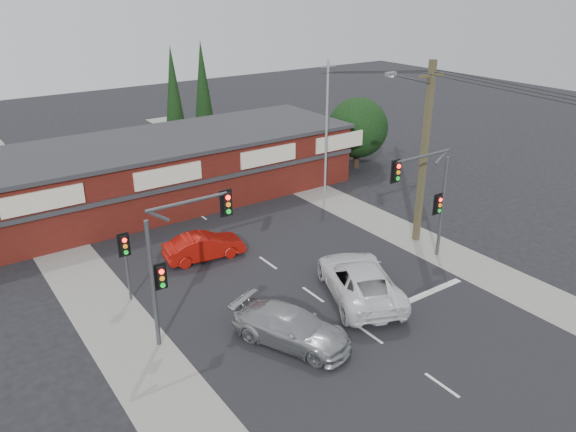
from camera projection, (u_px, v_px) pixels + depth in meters
ground at (333, 309)px, 25.29m from camera, size 120.00×120.00×0.00m
road_strip at (272, 266)px, 29.07m from camera, size 14.00×70.00×0.01m
verge_left at (111, 318)px, 24.59m from camera, size 3.00×70.00×0.02m
verge_right at (391, 228)px, 33.54m from camera, size 3.00×70.00×0.02m
stop_line at (412, 300)px, 26.00m from camera, size 6.50×0.35×0.01m
white_suv at (359, 280)px, 26.00m from camera, size 5.08×6.83×1.72m
silver_suv at (292, 327)px, 22.68m from camera, size 3.98×5.45×1.47m
red_sedan at (204, 246)px, 29.63m from camera, size 4.39×1.98×1.40m
lane_dashes at (249, 249)px, 30.85m from camera, size 0.12×52.32×0.01m
shop_building at (159, 171)px, 36.77m from camera, size 27.30×8.40×4.22m
tree_cluster at (356, 130)px, 43.56m from camera, size 5.90×5.10×5.50m
conifer_near at (174, 95)px, 43.13m from camera, size 1.80×1.80×9.25m
conifer_far at (203, 87)px, 46.48m from camera, size 1.80×1.80×9.25m
traffic_mast_left at (176, 251)px, 21.89m from camera, size 3.77×0.27×5.97m
traffic_mast_right at (429, 190)px, 28.13m from camera, size 3.96×0.27×5.97m
pedestal_signal at (125, 253)px, 25.10m from camera, size 0.55×0.27×3.38m
utility_pole at (423, 149)px, 29.85m from camera, size 4.38×0.59×10.00m
steel_pole at (327, 126)px, 37.26m from camera, size 1.20×0.16×9.00m
power_lines at (527, 96)px, 24.36m from camera, size 2.01×29.00×1.22m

